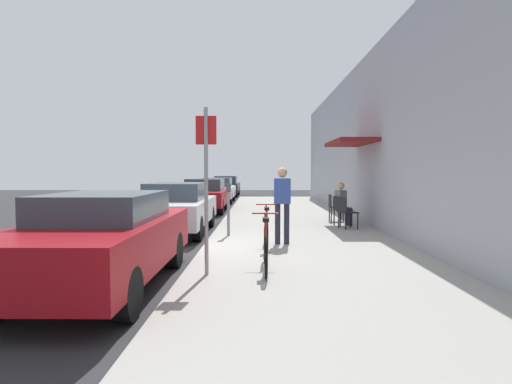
{
  "coord_description": "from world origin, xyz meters",
  "views": [
    {
      "loc": [
        1.22,
        -9.05,
        1.74
      ],
      "look_at": [
        1.1,
        7.58,
        0.92
      ],
      "focal_mm": 29.87,
      "sensor_mm": 36.0,
      "label": 1
    }
  ],
  "objects_px": {
    "seated_patron_1": "(342,202)",
    "cafe_chair_2": "(334,206)",
    "parked_car_4": "(226,186)",
    "bicycle_1": "(267,231)",
    "parking_meter": "(228,205)",
    "parked_car_0": "(102,239)",
    "parked_car_2": "(205,195)",
    "bicycle_0": "(266,249)",
    "parked_car_3": "(217,190)",
    "parked_car_1": "(176,207)",
    "street_sign": "(206,178)",
    "cafe_chair_1": "(340,209)",
    "cafe_chair_0": "(346,211)",
    "pedestrian_standing": "(282,199)"
  },
  "relations": [
    {
      "from": "cafe_chair_0",
      "to": "parked_car_2",
      "type": "bearing_deg",
      "value": 126.77
    },
    {
      "from": "parking_meter",
      "to": "bicycle_1",
      "type": "xyz_separation_m",
      "value": [
        0.93,
        -1.79,
        -0.41
      ]
    },
    {
      "from": "parked_car_1",
      "to": "parked_car_4",
      "type": "height_order",
      "value": "parked_car_1"
    },
    {
      "from": "parked_car_4",
      "to": "cafe_chair_0",
      "type": "xyz_separation_m",
      "value": [
        4.74,
        -17.8,
        -0.1
      ]
    },
    {
      "from": "parked_car_1",
      "to": "pedestrian_standing",
      "type": "height_order",
      "value": "pedestrian_standing"
    },
    {
      "from": "seated_patron_1",
      "to": "cafe_chair_2",
      "type": "bearing_deg",
      "value": 93.17
    },
    {
      "from": "parked_car_2",
      "to": "street_sign",
      "type": "relative_size",
      "value": 1.69
    },
    {
      "from": "parked_car_0",
      "to": "cafe_chair_1",
      "type": "distance_m",
      "value": 7.96
    },
    {
      "from": "parking_meter",
      "to": "parked_car_4",
      "type": "bearing_deg",
      "value": 94.65
    },
    {
      "from": "cafe_chair_0",
      "to": "cafe_chair_2",
      "type": "relative_size",
      "value": 1.0
    },
    {
      "from": "parking_meter",
      "to": "street_sign",
      "type": "height_order",
      "value": "street_sign"
    },
    {
      "from": "parked_car_0",
      "to": "parked_car_2",
      "type": "height_order",
      "value": "same"
    },
    {
      "from": "parked_car_2",
      "to": "parked_car_0",
      "type": "bearing_deg",
      "value": -90.0
    },
    {
      "from": "bicycle_0",
      "to": "parked_car_3",
      "type": "bearing_deg",
      "value": 98.24
    },
    {
      "from": "parking_meter",
      "to": "cafe_chair_2",
      "type": "height_order",
      "value": "parking_meter"
    },
    {
      "from": "parked_car_0",
      "to": "seated_patron_1",
      "type": "xyz_separation_m",
      "value": [
        4.8,
        6.41,
        0.07
      ]
    },
    {
      "from": "parked_car_3",
      "to": "cafe_chair_0",
      "type": "height_order",
      "value": "parked_car_3"
    },
    {
      "from": "parked_car_0",
      "to": "bicycle_0",
      "type": "height_order",
      "value": "parked_car_0"
    },
    {
      "from": "parked_car_4",
      "to": "parking_meter",
      "type": "relative_size",
      "value": 3.33
    },
    {
      "from": "cafe_chair_1",
      "to": "parked_car_2",
      "type": "bearing_deg",
      "value": 130.32
    },
    {
      "from": "cafe_chair_1",
      "to": "pedestrian_standing",
      "type": "bearing_deg",
      "value": -120.55
    },
    {
      "from": "parked_car_0",
      "to": "street_sign",
      "type": "height_order",
      "value": "street_sign"
    },
    {
      "from": "parked_car_4",
      "to": "cafe_chair_1",
      "type": "relative_size",
      "value": 5.06
    },
    {
      "from": "parked_car_3",
      "to": "parked_car_4",
      "type": "relative_size",
      "value": 1.0
    },
    {
      "from": "street_sign",
      "to": "bicycle_1",
      "type": "relative_size",
      "value": 1.52
    },
    {
      "from": "parking_meter",
      "to": "cafe_chair_0",
      "type": "relative_size",
      "value": 1.52
    },
    {
      "from": "street_sign",
      "to": "seated_patron_1",
      "type": "xyz_separation_m",
      "value": [
        3.3,
        6.05,
        -0.82
      ]
    },
    {
      "from": "parked_car_3",
      "to": "cafe_chair_2",
      "type": "xyz_separation_m",
      "value": [
        4.74,
        -9.88,
        -0.09
      ]
    },
    {
      "from": "bicycle_1",
      "to": "seated_patron_1",
      "type": "relative_size",
      "value": 1.33
    },
    {
      "from": "parked_car_1",
      "to": "street_sign",
      "type": "xyz_separation_m",
      "value": [
        1.5,
        -5.26,
        0.91
      ]
    },
    {
      "from": "parked_car_3",
      "to": "parked_car_1",
      "type": "bearing_deg",
      "value": -90.0
    },
    {
      "from": "cafe_chair_0",
      "to": "seated_patron_1",
      "type": "bearing_deg",
      "value": 85.85
    },
    {
      "from": "parked_car_0",
      "to": "parked_car_2",
      "type": "distance_m",
      "value": 11.98
    },
    {
      "from": "cafe_chair_1",
      "to": "bicycle_0",
      "type": "bearing_deg",
      "value": -111.87
    },
    {
      "from": "parked_car_0",
      "to": "cafe_chair_1",
      "type": "height_order",
      "value": "parked_car_0"
    },
    {
      "from": "parked_car_1",
      "to": "cafe_chair_2",
      "type": "bearing_deg",
      "value": 21.76
    },
    {
      "from": "parked_car_2",
      "to": "cafe_chair_0",
      "type": "relative_size",
      "value": 5.06
    },
    {
      "from": "parked_car_0",
      "to": "pedestrian_standing",
      "type": "height_order",
      "value": "pedestrian_standing"
    },
    {
      "from": "seated_patron_1",
      "to": "parking_meter",
      "type": "bearing_deg",
      "value": -148.2
    },
    {
      "from": "parking_meter",
      "to": "seated_patron_1",
      "type": "relative_size",
      "value": 1.02
    },
    {
      "from": "street_sign",
      "to": "bicycle_1",
      "type": "height_order",
      "value": "street_sign"
    },
    {
      "from": "parked_car_3",
      "to": "parked_car_4",
      "type": "bearing_deg",
      "value": 90.0
    },
    {
      "from": "parked_car_4",
      "to": "parking_meter",
      "type": "distance_m",
      "value": 19.1
    },
    {
      "from": "parked_car_4",
      "to": "bicycle_1",
      "type": "height_order",
      "value": "parked_car_4"
    },
    {
      "from": "parked_car_3",
      "to": "pedestrian_standing",
      "type": "bearing_deg",
      "value": -78.75
    },
    {
      "from": "parked_car_2",
      "to": "cafe_chair_1",
      "type": "bearing_deg",
      "value": -49.68
    },
    {
      "from": "cafe_chair_0",
      "to": "pedestrian_standing",
      "type": "distance_m",
      "value": 3.17
    },
    {
      "from": "bicycle_0",
      "to": "bicycle_1",
      "type": "distance_m",
      "value": 1.98
    },
    {
      "from": "parked_car_2",
      "to": "cafe_chair_1",
      "type": "relative_size",
      "value": 5.06
    },
    {
      "from": "parked_car_4",
      "to": "seated_patron_1",
      "type": "distance_m",
      "value": 17.69
    }
  ]
}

